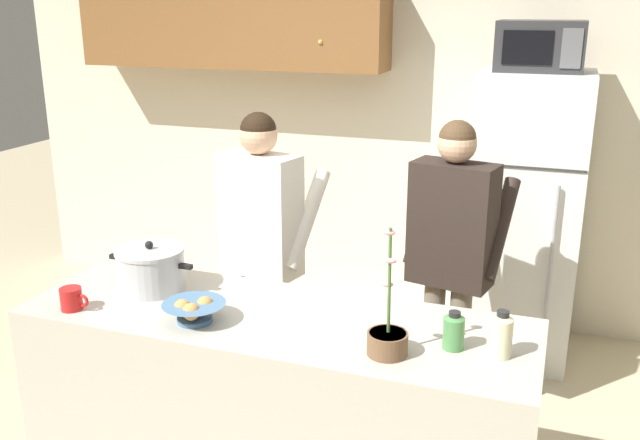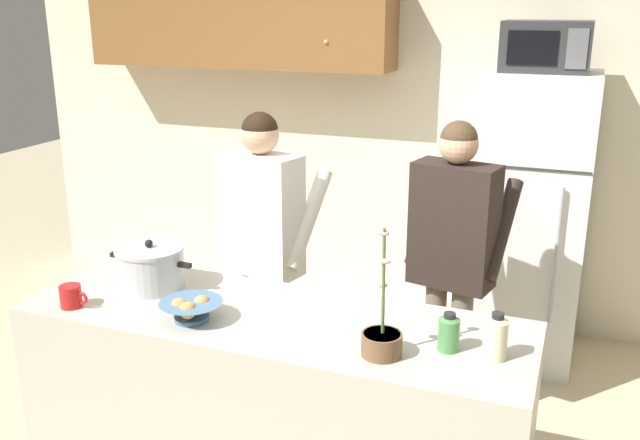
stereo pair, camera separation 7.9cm
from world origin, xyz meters
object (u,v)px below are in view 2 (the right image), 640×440
(person_near_pot, at_px, (264,231))
(potted_orchid, at_px, (382,339))
(bottle_near_edge, at_px, (449,332))
(refrigerator, at_px, (530,220))
(bread_bowl, at_px, (191,309))
(person_by_sink, at_px, (453,243))
(cooking_pot, at_px, (151,267))
(microwave, at_px, (546,46))
(bottle_mid_counter, at_px, (496,336))
(coffee_mug, at_px, (71,296))

(person_near_pot, xyz_separation_m, potted_orchid, (0.90, -0.88, -0.04))
(person_near_pot, bearing_deg, bottle_near_edge, -34.23)
(refrigerator, distance_m, bread_bowl, 2.32)
(person_by_sink, xyz_separation_m, cooking_pot, (-1.20, -0.86, 0.01))
(microwave, relative_size, cooking_pot, 1.15)
(cooking_pot, xyz_separation_m, bottle_mid_counter, (1.53, -0.11, -0.01))
(coffee_mug, xyz_separation_m, bottle_near_edge, (1.55, 0.19, 0.03))
(refrigerator, relative_size, bread_bowl, 6.91)
(cooking_pot, distance_m, potted_orchid, 1.17)
(refrigerator, xyz_separation_m, microwave, (0.00, -0.02, 1.03))
(person_by_sink, bearing_deg, bread_bowl, -127.84)
(cooking_pot, bearing_deg, coffee_mug, -122.32)
(bottle_near_edge, bearing_deg, refrigerator, 85.98)
(coffee_mug, relative_size, bread_bowl, 0.51)
(microwave, bearing_deg, refrigerator, 90.07)
(refrigerator, relative_size, coffee_mug, 13.55)
(person_near_pot, bearing_deg, coffee_mug, -114.87)
(person_near_pot, xyz_separation_m, coffee_mug, (-0.44, -0.95, -0.05))
(refrigerator, bearing_deg, coffee_mug, -129.08)
(potted_orchid, bearing_deg, coffee_mug, -177.11)
(microwave, relative_size, potted_orchid, 0.98)
(refrigerator, xyz_separation_m, coffee_mug, (-1.69, -2.08, 0.08))
(person_near_pot, relative_size, bottle_near_edge, 11.05)
(cooking_pot, bearing_deg, refrigerator, 49.89)
(cooking_pot, relative_size, bread_bowl, 1.62)
(person_near_pot, relative_size, potted_orchid, 3.36)
(coffee_mug, bearing_deg, bottle_near_edge, 7.04)
(potted_orchid, bearing_deg, bottle_near_edge, 29.65)
(bottle_near_edge, bearing_deg, bottle_mid_counter, -0.77)
(bottle_near_edge, height_order, bottle_mid_counter, bottle_mid_counter)
(person_near_pot, bearing_deg, cooking_pot, -111.03)
(bottle_mid_counter, height_order, potted_orchid, potted_orchid)
(microwave, relative_size, person_by_sink, 0.30)
(bottle_mid_counter, bearing_deg, bread_bowl, -174.06)
(refrigerator, relative_size, person_near_pot, 1.08)
(refrigerator, height_order, coffee_mug, refrigerator)
(bread_bowl, distance_m, bottle_near_edge, 1.02)
(refrigerator, xyz_separation_m, bottle_mid_counter, (0.04, -1.89, 0.12))
(refrigerator, distance_m, bottle_near_edge, 1.89)
(cooking_pot, bearing_deg, potted_orchid, -11.59)
(bread_bowl, distance_m, potted_orchid, 0.80)
(microwave, bearing_deg, person_near_pot, -138.43)
(person_near_pot, distance_m, bottle_mid_counter, 1.49)
(cooking_pot, bearing_deg, bottle_mid_counter, -4.20)
(refrigerator, bearing_deg, person_by_sink, -108.02)
(bottle_mid_counter, bearing_deg, person_by_sink, 109.22)
(potted_orchid, bearing_deg, bread_bowl, -179.91)
(cooking_pot, bearing_deg, bottle_near_edge, -4.63)
(cooking_pot, relative_size, potted_orchid, 0.86)
(refrigerator, relative_size, potted_orchid, 3.64)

